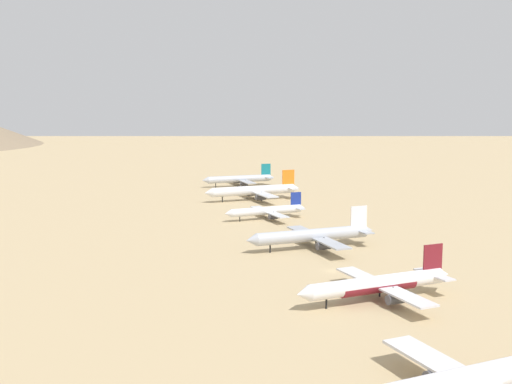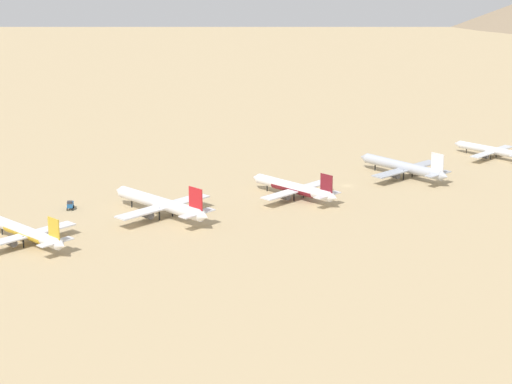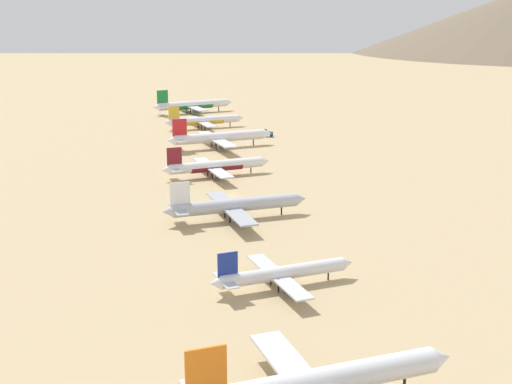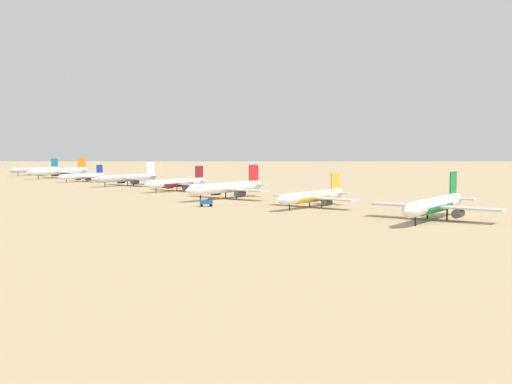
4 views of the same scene
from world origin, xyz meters
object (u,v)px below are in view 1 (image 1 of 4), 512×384
(parked_jet_5, at_px, (470,382))
(parked_jet_4, at_px, (379,284))
(parked_jet_2, at_px, (267,211))
(parked_jet_1, at_px, (255,191))
(parked_jet_3, at_px, (314,235))
(parked_jet_0, at_px, (240,179))

(parked_jet_5, bearing_deg, parked_jet_4, -104.64)
(parked_jet_2, bearing_deg, parked_jet_5, 81.85)
(parked_jet_1, xyz_separation_m, parked_jet_3, (14.54, 113.62, -0.43))
(parked_jet_4, distance_m, parked_jet_5, 59.49)
(parked_jet_3, bearing_deg, parked_jet_2, -92.78)
(parked_jet_0, distance_m, parked_jet_2, 113.43)
(parked_jet_2, relative_size, parked_jet_3, 0.79)
(parked_jet_2, distance_m, parked_jet_4, 119.94)
(parked_jet_2, distance_m, parked_jet_5, 178.86)
(parked_jet_0, xyz_separation_m, parked_jet_5, (45.96, 288.59, 0.71))
(parked_jet_1, relative_size, parked_jet_3, 1.09)
(parked_jet_0, height_order, parked_jet_1, parked_jet_1)
(parked_jet_4, bearing_deg, parked_jet_3, -97.04)
(parked_jet_1, bearing_deg, parked_jet_0, -98.88)
(parked_jet_0, xyz_separation_m, parked_jet_4, (30.92, 231.03, -0.08))
(parked_jet_0, bearing_deg, parked_jet_5, 80.95)
(parked_jet_3, xyz_separation_m, parked_jet_5, (22.47, 117.72, 0.46))
(parked_jet_2, bearing_deg, parked_jet_0, -100.47)
(parked_jet_1, bearing_deg, parked_jet_2, 77.89)
(parked_jet_4, bearing_deg, parked_jet_5, 75.36)
(parked_jet_5, bearing_deg, parked_jet_3, -100.81)
(parked_jet_3, height_order, parked_jet_5, parked_jet_5)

